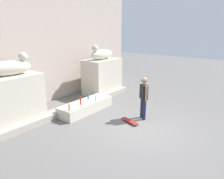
{
  "coord_description": "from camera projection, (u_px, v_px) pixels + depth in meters",
  "views": [
    {
      "loc": [
        -6.22,
        -3.53,
        3.47
      ],
      "look_at": [
        0.33,
        1.49,
        1.1
      ],
      "focal_mm": 34.75,
      "sensor_mm": 36.0,
      "label": 1
    }
  ],
  "objects": [
    {
      "name": "bottle_orange",
      "position": [
        69.0,
        107.0,
        8.16
      ],
      "size": [
        0.07,
        0.07,
        0.32
      ],
      "color": "orange",
      "rests_on": "ledge_block"
    },
    {
      "name": "statue_reclining_right",
      "position": [
        102.0,
        54.0,
        11.32
      ],
      "size": [
        1.61,
        0.59,
        0.78
      ],
      "rotation": [
        0.0,
        0.0,
        3.16
      ],
      "color": "beige",
      "rests_on": "pedestal_right"
    },
    {
      "name": "statue_reclining_left",
      "position": [
        9.0,
        67.0,
        7.51
      ],
      "size": [
        1.68,
        0.87,
        0.78
      ],
      "rotation": [
        0.0,
        0.0,
        -0.2
      ],
      "color": "beige",
      "rests_on": "pedestal_left"
    },
    {
      "name": "pedestal_right",
      "position": [
        102.0,
        76.0,
        11.68
      ],
      "size": [
        2.01,
        1.22,
        1.85
      ],
      "primitive_type": "cube",
      "color": "beige",
      "rests_on": "ground_plane"
    },
    {
      "name": "bottle_blue",
      "position": [
        88.0,
        96.0,
        9.49
      ],
      "size": [
        0.06,
        0.06,
        0.28
      ],
      "color": "#194C99",
      "rests_on": "ledge_block"
    },
    {
      "name": "ledge_block",
      "position": [
        86.0,
        106.0,
        9.25
      ],
      "size": [
        2.55,
        0.84,
        0.44
      ],
      "primitive_type": "cube",
      "color": "beige",
      "rests_on": "ground_plane"
    },
    {
      "name": "stair_step",
      "position": [
        77.0,
        106.0,
        9.61
      ],
      "size": [
        7.07,
        0.5,
        0.24
      ],
      "primitive_type": "cube",
      "color": "#A9A08F",
      "rests_on": "ground_plane"
    },
    {
      "name": "facade_wall",
      "position": [
        42.0,
        38.0,
        10.04
      ],
      "size": [
        11.9,
        0.6,
        5.96
      ],
      "primitive_type": "cube",
      "color": "#BAA89B",
      "rests_on": "ground_plane"
    },
    {
      "name": "ground_plane",
      "position": [
        139.0,
        128.0,
        7.76
      ],
      "size": [
        40.0,
        40.0,
        0.0
      ],
      "primitive_type": "plane",
      "color": "#605E5B"
    },
    {
      "name": "pedestal_left",
      "position": [
        12.0,
        101.0,
        7.82
      ],
      "size": [
        2.01,
        1.22,
        1.85
      ],
      "primitive_type": "cube",
      "color": "beige",
      "rests_on": "ground_plane"
    },
    {
      "name": "skater",
      "position": [
        144.0,
        96.0,
        8.32
      ],
      "size": [
        0.37,
        0.45,
        1.67
      ],
      "rotation": [
        0.0,
        0.0,
        4.08
      ],
      "color": "#1E233F",
      "rests_on": "ground_plane"
    },
    {
      "name": "skateboard",
      "position": [
        130.0,
        121.0,
        8.17
      ],
      "size": [
        0.41,
        0.82,
        0.08
      ],
      "rotation": [
        0.0,
        0.0,
        4.44
      ],
      "color": "maroon",
      "rests_on": "ground_plane"
    },
    {
      "name": "bottle_red",
      "position": [
        81.0,
        101.0,
        8.8
      ],
      "size": [
        0.06,
        0.06,
        0.33
      ],
      "color": "red",
      "rests_on": "ledge_block"
    },
    {
      "name": "bottle_clear",
      "position": [
        96.0,
        98.0,
        9.19
      ],
      "size": [
        0.07,
        0.07,
        0.32
      ],
      "color": "silver",
      "rests_on": "ledge_block"
    }
  ]
}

